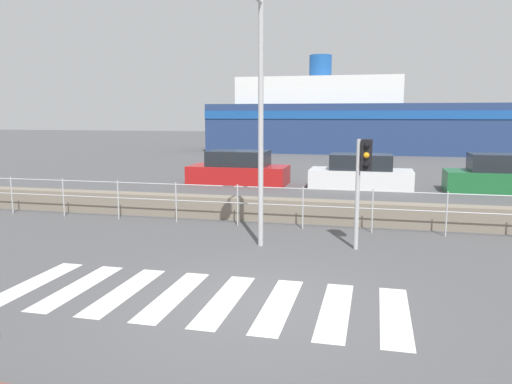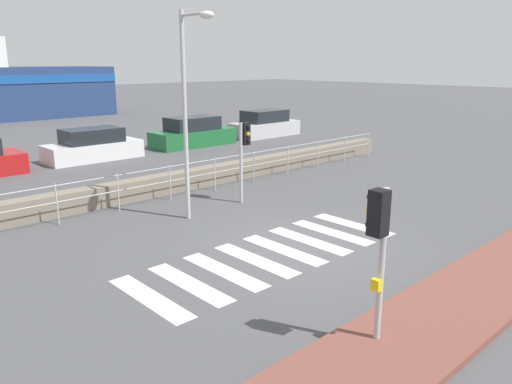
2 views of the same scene
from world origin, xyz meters
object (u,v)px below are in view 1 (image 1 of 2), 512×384
traffic_light_far (363,169)px  parked_car_white (361,174)px  parked_car_red (239,170)px  ferry_boat (347,120)px  streetlamp (258,92)px  parked_car_green (505,176)px

traffic_light_far → parked_car_white: traffic_light_far is taller
parked_car_red → parked_car_white: parked_car_red is taller
traffic_light_far → ferry_boat: bearing=94.0°
streetlamp → parked_car_red: bearing=107.8°
traffic_light_far → parked_car_red: (-5.57, 9.79, -1.20)m
traffic_light_far → parked_car_red: size_ratio=0.58×
traffic_light_far → parked_car_white: 9.87m
traffic_light_far → streetlamp: streetlamp is taller
traffic_light_far → parked_car_green: bearing=62.2°
parked_car_red → parked_car_white: bearing=0.0°
parked_car_white → parked_car_green: bearing=0.0°
traffic_light_far → ferry_boat: (-2.14, 30.30, 0.72)m
parked_car_green → parked_car_red: bearing=180.0°
ferry_boat → parked_car_green: bearing=-70.4°
ferry_boat → parked_car_red: size_ratio=5.38×
streetlamp → parked_car_green: 12.99m
streetlamp → ferry_boat: bearing=89.7°
parked_car_red → parked_car_green: size_ratio=0.98×
ferry_boat → streetlamp: bearing=-90.3°
ferry_boat → parked_car_green: size_ratio=5.25×
parked_car_white → traffic_light_far: bearing=-88.2°
streetlamp → parked_car_red: 11.15m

